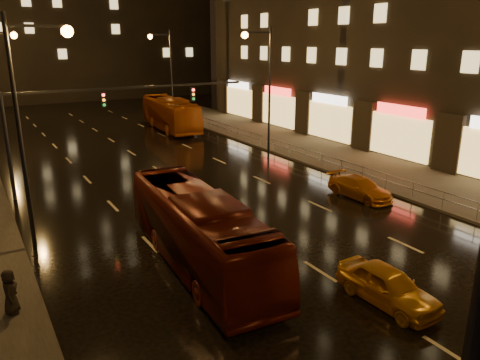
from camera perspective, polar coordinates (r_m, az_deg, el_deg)
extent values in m
plane|color=black|center=(32.41, -8.71, 0.47)|extent=(140.00, 140.00, 0.00)
cube|color=#38332D|center=(35.72, 15.03, 1.73)|extent=(7.00, 70.00, 0.15)
cylinder|color=black|center=(29.61, -26.46, 3.54)|extent=(0.22, 0.22, 6.20)
cube|color=black|center=(30.60, -12.74, 10.95)|extent=(15.20, 0.14, 0.14)
cube|color=black|center=(30.12, -16.32, 9.36)|extent=(0.32, 0.18, 0.95)
cube|color=black|center=(32.13, -5.79, 10.36)|extent=(0.32, 0.18, 0.95)
sphere|color=#FF1E19|center=(29.97, -16.31, 9.91)|extent=(0.18, 0.18, 0.18)
cylinder|color=#99999E|center=(57.82, -8.40, 8.29)|extent=(0.04, 0.04, 1.00)
cube|color=#99999E|center=(35.46, 7.94, 3.75)|extent=(0.05, 56.00, 0.05)
cube|color=#99999E|center=(35.56, 7.91, 3.12)|extent=(0.05, 56.00, 0.05)
imported|color=#55140C|center=(19.22, -5.05, -6.05)|extent=(3.39, 11.27, 3.09)
imported|color=#AC4C11|center=(49.30, -8.51, 8.00)|extent=(3.74, 11.96, 3.28)
imported|color=#BE7811|center=(17.63, 17.56, -12.19)|extent=(1.67, 3.97, 1.34)
imported|color=#BF6312|center=(28.42, 14.41, -0.91)|extent=(1.94, 4.30, 1.22)
imported|color=black|center=(17.71, -26.23, -12.12)|extent=(0.67, 0.87, 1.57)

